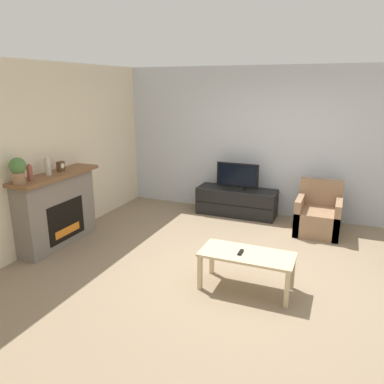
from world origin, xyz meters
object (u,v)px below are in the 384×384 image
at_px(tv_stand, 237,202).
at_px(tv, 237,177).
at_px(coffee_table, 247,258).
at_px(potted_plant, 18,169).
at_px(remote, 241,252).
at_px(mantel_clock, 61,166).
at_px(mantel_vase_left, 30,173).
at_px(armchair, 318,216).
at_px(mantel_vase_centre_left, 48,166).
at_px(fireplace, 57,209).

distance_m(tv_stand, tv, 0.48).
bearing_deg(tv, tv_stand, 90.00).
xyz_separation_m(tv_stand, coffee_table, (0.85, -2.55, 0.15)).
bearing_deg(potted_plant, remote, 8.09).
bearing_deg(remote, mantel_clock, 172.24).
height_order(mantel_vase_left, mantel_clock, mantel_vase_left).
height_order(potted_plant, tv_stand, potted_plant).
height_order(potted_plant, tv, potted_plant).
bearing_deg(remote, tv_stand, 106.32).
xyz_separation_m(potted_plant, tv_stand, (2.12, 2.99, -1.06)).
distance_m(tv_stand, coffee_table, 2.69).
bearing_deg(armchair, tv_stand, 167.72).
distance_m(potted_plant, coffee_table, 3.14).
bearing_deg(potted_plant, mantel_vase_centre_left, 90.00).
relative_size(mantel_vase_left, remote, 1.52).
bearing_deg(armchair, potted_plant, -143.59).
bearing_deg(fireplace, armchair, 29.20).
bearing_deg(mantel_vase_left, potted_plant, -90.00).
xyz_separation_m(fireplace, mantel_vase_left, (0.02, -0.45, 0.66)).
bearing_deg(tv_stand, mantel_vase_centre_left, -130.76).
distance_m(mantel_vase_left, mantel_vase_centre_left, 0.34).
bearing_deg(potted_plant, coffee_table, 8.29).
height_order(tv_stand, coffee_table, tv_stand).
distance_m(mantel_vase_left, potted_plant, 0.21).
distance_m(fireplace, mantel_vase_centre_left, 0.69).
height_order(mantel_clock, remote, mantel_clock).
xyz_separation_m(mantel_vase_left, tv, (2.12, 2.80, -0.50)).
distance_m(mantel_vase_left, mantel_clock, 0.60).
relative_size(fireplace, tv, 1.89).
bearing_deg(coffee_table, mantel_clock, 173.24).
xyz_separation_m(mantel_vase_centre_left, potted_plant, (-0.00, -0.52, 0.06)).
relative_size(fireplace, mantel_vase_centre_left, 5.40).
relative_size(mantel_vase_left, mantel_vase_centre_left, 0.82).
relative_size(mantel_clock, coffee_table, 0.14).
distance_m(fireplace, remote, 2.92).
xyz_separation_m(mantel_clock, potted_plant, (-0.00, -0.78, 0.12)).
bearing_deg(mantel_clock, mantel_vase_left, -90.07).
bearing_deg(mantel_vase_centre_left, tv, 49.22).
relative_size(mantel_clock, remote, 1.00).
distance_m(mantel_clock, remote, 3.01).
distance_m(mantel_vase_left, remote, 3.00).
distance_m(potted_plant, tv, 3.71).
relative_size(mantel_vase_left, coffee_table, 0.21).
height_order(mantel_vase_centre_left, tv_stand, mantel_vase_centre_left).
height_order(mantel_vase_left, armchair, mantel_vase_left).
xyz_separation_m(fireplace, mantel_clock, (0.02, 0.15, 0.62)).
bearing_deg(tv, coffee_table, -71.62).
xyz_separation_m(potted_plant, armchair, (3.61, 2.66, -1.03)).
xyz_separation_m(mantel_clock, tv_stand, (2.12, 2.20, -0.94)).
relative_size(fireplace, tv_stand, 1.02).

